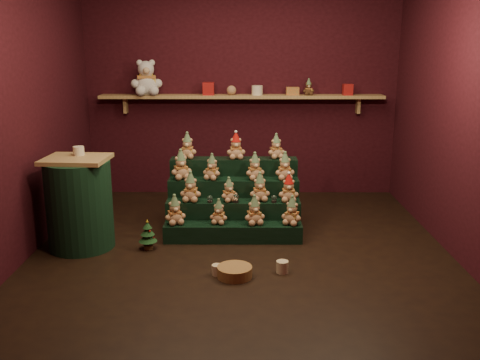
{
  "coord_description": "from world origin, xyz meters",
  "views": [
    {
      "loc": [
        0.02,
        -4.97,
        1.96
      ],
      "look_at": [
        -0.01,
        0.25,
        0.62
      ],
      "focal_mm": 40.0,
      "sensor_mm": 36.0,
      "label": 1
    }
  ],
  "objects_px": {
    "riser_tier_front": "(233,232)",
    "white_bear": "(146,73)",
    "snow_globe_b": "(236,198)",
    "mug_left": "(217,270)",
    "wicker_basket": "(235,272)",
    "snow_globe_a": "(210,199)",
    "mug_right": "(282,267)",
    "side_table": "(79,203)",
    "snow_globe_c": "(274,199)",
    "mini_christmas_tree": "(148,235)",
    "brown_bear": "(309,87)"
  },
  "relations": [
    {
      "from": "snow_globe_c",
      "to": "side_table",
      "type": "xyz_separation_m",
      "value": [
        -1.91,
        -0.33,
        0.05
      ]
    },
    {
      "from": "wicker_basket",
      "to": "snow_globe_a",
      "type": "bearing_deg",
      "value": 104.64
    },
    {
      "from": "mug_right",
      "to": "wicker_basket",
      "type": "distance_m",
      "value": 0.43
    },
    {
      "from": "snow_globe_a",
      "to": "white_bear",
      "type": "xyz_separation_m",
      "value": [
        -0.88,
        1.52,
        1.2
      ]
    },
    {
      "from": "mini_christmas_tree",
      "to": "riser_tier_front",
      "type": "bearing_deg",
      "value": 15.65
    },
    {
      "from": "white_bear",
      "to": "brown_bear",
      "type": "xyz_separation_m",
      "value": [
        2.04,
        0.0,
        -0.18
      ]
    },
    {
      "from": "mug_left",
      "to": "white_bear",
      "type": "distance_m",
      "value": 3.11
    },
    {
      "from": "wicker_basket",
      "to": "brown_bear",
      "type": "xyz_separation_m",
      "value": [
        0.9,
        2.55,
        1.37
      ]
    },
    {
      "from": "mini_christmas_tree",
      "to": "white_bear",
      "type": "height_order",
      "value": "white_bear"
    },
    {
      "from": "side_table",
      "to": "brown_bear",
      "type": "xyz_separation_m",
      "value": [
        2.42,
        1.85,
        0.97
      ]
    },
    {
      "from": "mini_christmas_tree",
      "to": "mug_left",
      "type": "distance_m",
      "value": 0.93
    },
    {
      "from": "mug_left",
      "to": "white_bear",
      "type": "height_order",
      "value": "white_bear"
    },
    {
      "from": "riser_tier_front",
      "to": "white_bear",
      "type": "distance_m",
      "value": 2.52
    },
    {
      "from": "snow_globe_c",
      "to": "riser_tier_front",
      "type": "bearing_deg",
      "value": -159.27
    },
    {
      "from": "riser_tier_front",
      "to": "snow_globe_a",
      "type": "height_order",
      "value": "snow_globe_a"
    },
    {
      "from": "snow_globe_b",
      "to": "wicker_basket",
      "type": "xyz_separation_m",
      "value": [
        0.0,
        -1.03,
        -0.36
      ]
    },
    {
      "from": "mini_christmas_tree",
      "to": "brown_bear",
      "type": "xyz_separation_m",
      "value": [
        1.75,
        1.91,
        1.27
      ]
    },
    {
      "from": "snow_globe_c",
      "to": "mini_christmas_tree",
      "type": "bearing_deg",
      "value": -162.6
    },
    {
      "from": "snow_globe_a",
      "to": "mug_left",
      "type": "bearing_deg",
      "value": -83.35
    },
    {
      "from": "mug_left",
      "to": "mug_right",
      "type": "bearing_deg",
      "value": 5.13
    },
    {
      "from": "snow_globe_a",
      "to": "snow_globe_c",
      "type": "bearing_deg",
      "value": 0.0
    },
    {
      "from": "snow_globe_c",
      "to": "side_table",
      "type": "distance_m",
      "value": 1.94
    },
    {
      "from": "riser_tier_front",
      "to": "mug_left",
      "type": "relative_size",
      "value": 15.02
    },
    {
      "from": "snow_globe_a",
      "to": "side_table",
      "type": "relative_size",
      "value": 0.09
    },
    {
      "from": "riser_tier_front",
      "to": "white_bear",
      "type": "bearing_deg",
      "value": 123.58
    },
    {
      "from": "snow_globe_b",
      "to": "mug_left",
      "type": "bearing_deg",
      "value": -98.59
    },
    {
      "from": "mini_christmas_tree",
      "to": "brown_bear",
      "type": "distance_m",
      "value": 2.89
    },
    {
      "from": "snow_globe_a",
      "to": "white_bear",
      "type": "distance_m",
      "value": 2.12
    },
    {
      "from": "snow_globe_c",
      "to": "mug_left",
      "type": "xyz_separation_m",
      "value": [
        -0.55,
        -0.99,
        -0.35
      ]
    },
    {
      "from": "snow_globe_a",
      "to": "mug_right",
      "type": "bearing_deg",
      "value": -53.79
    },
    {
      "from": "mug_right",
      "to": "wicker_basket",
      "type": "relative_size",
      "value": 0.35
    },
    {
      "from": "snow_globe_b",
      "to": "white_bear",
      "type": "xyz_separation_m",
      "value": [
        -1.14,
        1.52,
        1.19
      ]
    },
    {
      "from": "wicker_basket",
      "to": "white_bear",
      "type": "distance_m",
      "value": 3.2
    },
    {
      "from": "side_table",
      "to": "white_bear",
      "type": "height_order",
      "value": "white_bear"
    },
    {
      "from": "snow_globe_b",
      "to": "white_bear",
      "type": "height_order",
      "value": "white_bear"
    },
    {
      "from": "wicker_basket",
      "to": "brown_bear",
      "type": "distance_m",
      "value": 3.03
    },
    {
      "from": "snow_globe_a",
      "to": "brown_bear",
      "type": "xyz_separation_m",
      "value": [
        1.17,
        1.52,
        1.02
      ]
    },
    {
      "from": "snow_globe_a",
      "to": "side_table",
      "type": "xyz_separation_m",
      "value": [
        -1.25,
        -0.33,
        0.05
      ]
    },
    {
      "from": "snow_globe_a",
      "to": "white_bear",
      "type": "bearing_deg",
      "value": 119.96
    },
    {
      "from": "side_table",
      "to": "white_bear",
      "type": "relative_size",
      "value": 1.65
    },
    {
      "from": "snow_globe_c",
      "to": "wicker_basket",
      "type": "relative_size",
      "value": 0.26
    },
    {
      "from": "snow_globe_b",
      "to": "wicker_basket",
      "type": "bearing_deg",
      "value": -89.75
    },
    {
      "from": "mini_christmas_tree",
      "to": "wicker_basket",
      "type": "height_order",
      "value": "mini_christmas_tree"
    },
    {
      "from": "mug_left",
      "to": "mug_right",
      "type": "relative_size",
      "value": 0.87
    },
    {
      "from": "snow_globe_a",
      "to": "wicker_basket",
      "type": "xyz_separation_m",
      "value": [
        0.27,
        -1.03,
        -0.35
      ]
    },
    {
      "from": "mug_right",
      "to": "mug_left",
      "type": "bearing_deg",
      "value": -174.87
    },
    {
      "from": "mini_christmas_tree",
      "to": "mug_right",
      "type": "xyz_separation_m",
      "value": [
        1.27,
        -0.55,
        -0.1
      ]
    },
    {
      "from": "riser_tier_front",
      "to": "side_table",
      "type": "relative_size",
      "value": 1.54
    },
    {
      "from": "snow_globe_b",
      "to": "mug_right",
      "type": "relative_size",
      "value": 0.84
    },
    {
      "from": "mug_left",
      "to": "white_bear",
      "type": "relative_size",
      "value": 0.17
    }
  ]
}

